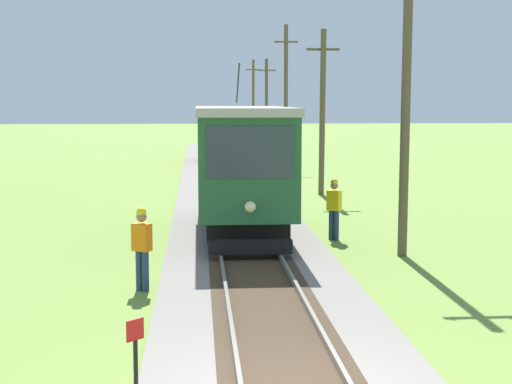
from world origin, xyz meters
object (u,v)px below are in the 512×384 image
Objects in this scene: utility_pole_far at (286,95)px; second_worker at (334,206)px; utility_pole_horizon at (253,101)px; trackside_signal_marker at (136,358)px; utility_pole_distant at (266,105)px; utility_pole_near_tram at (406,97)px; track_worker at (142,245)px; freight_car at (217,139)px; utility_pole_mid at (322,111)px; red_tram at (241,163)px.

second_worker is (-1.36, -24.68, -3.35)m from utility_pole_far.
utility_pole_horizon is 64.80m from trackside_signal_marker.
utility_pole_distant is 50.57m from trackside_signal_marker.
second_worker is (4.73, 12.20, 0.32)m from trackside_signal_marker.
utility_pole_near_tram is 7.87m from track_worker.
freight_car is at bearing 87.03° from trackside_signal_marker.
utility_pole_far is 13.25m from utility_pole_distant.
utility_pole_horizon is 4.40× the size of track_worker.
utility_pole_mid is 3.91× the size of second_worker.
red_tram is 4.79× the size of track_worker.
utility_pole_horizon reaches higher than trackside_signal_marker.
second_worker is at bearing -91.49° from utility_pole_horizon.
freight_car is 40.29m from trackside_signal_marker.
second_worker is (-1.36, -10.84, -2.60)m from utility_pole_mid.
freight_car is 0.61× the size of utility_pole_far.
utility_pole_horizon is at bearing 85.56° from red_tram.
utility_pole_mid is at bearing -167.73° from track_worker.
track_worker is (-2.45, -6.41, -1.21)m from red_tram.
track_worker is 7.70m from second_worker.
utility_pole_distant reaches higher than utility_pole_mid.
track_worker is (-6.45, -43.69, -2.70)m from utility_pole_distant.
utility_pole_distant is at bearing 90.00° from utility_pole_mid.
track_worker is (-6.45, -16.63, -2.60)m from utility_pole_mid.
utility_pole_near_tram is at bearing -90.00° from utility_pole_horizon.
utility_pole_far reaches higher than second_worker.
utility_pole_near_tram reaches higher than track_worker.
utility_pole_near_tram is 13.38m from utility_pole_mid.
utility_pole_near_tram is at bearing 57.79° from trackside_signal_marker.
utility_pole_far is (0.00, 13.83, 0.75)m from utility_pole_mid.
utility_pole_distant is (-0.00, 27.07, 0.10)m from utility_pole_mid.
trackside_signal_marker is at bearing 13.68° from second_worker.
track_worker is (-2.44, -33.81, -0.57)m from freight_car.
utility_pole_horizon is at bearing -146.61° from second_worker.
utility_pole_far is 37.55m from trackside_signal_marker.
utility_pole_near_tram is (4.01, -30.55, 2.54)m from freight_car.
utility_pole_distant is 6.08× the size of trackside_signal_marker.
trackside_signal_marker is (-2.09, -40.22, -0.89)m from freight_car.
red_tram reaches higher than second_worker.
utility_pole_mid is at bearing -152.26° from second_worker.
utility_pole_near_tram is 4.49× the size of track_worker.
second_worker is at bearing -93.15° from utility_pole_far.
freight_car is at bearing -112.07° from utility_pole_distant.
utility_pole_mid is 3.91× the size of track_worker.
utility_pole_distant is at bearing 83.07° from trackside_signal_marker.
freight_car is 10.87m from utility_pole_distant.
trackside_signal_marker is (-6.09, -23.04, -2.92)m from utility_pole_mid.
red_tram is at bearing -94.44° from utility_pole_horizon.
trackside_signal_marker is 13.09m from second_worker.
utility_pole_distant is at bearing 83.87° from red_tram.
red_tram is 11.06m from utility_pole_mid.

